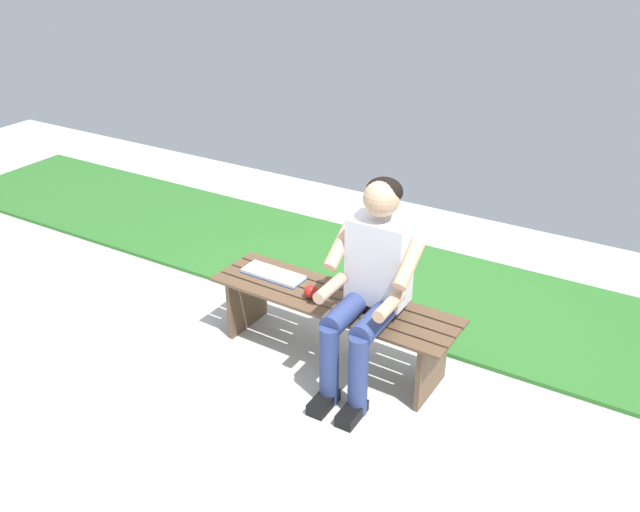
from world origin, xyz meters
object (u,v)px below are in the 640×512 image
object	(u,v)px
person_seated	(369,282)
book_open	(273,274)
bench_near	(333,313)
apple	(311,292)

from	to	relation	value
person_seated	book_open	bearing A→B (deg)	-10.69
bench_near	book_open	world-z (taller)	book_open
book_open	apple	bearing A→B (deg)	164.60
bench_near	apple	xyz separation A→B (m)	(0.11, 0.06, 0.15)
person_seated	book_open	world-z (taller)	person_seated
person_seated	book_open	size ratio (longest dim) A/B	2.96
apple	book_open	world-z (taller)	apple
bench_near	person_seated	distance (m)	0.46
bench_near	person_seated	size ratio (longest dim) A/B	1.27
person_seated	bench_near	bearing A→B (deg)	-19.13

